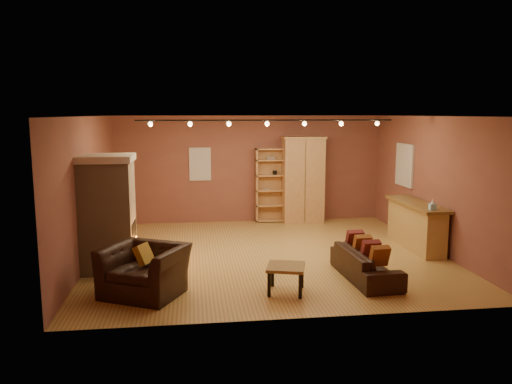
{
  "coord_description": "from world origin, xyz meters",
  "views": [
    {
      "loc": [
        -1.52,
        -9.77,
        2.85
      ],
      "look_at": [
        -0.22,
        0.2,
        1.27
      ],
      "focal_mm": 35.0,
      "sensor_mm": 36.0,
      "label": 1
    }
  ],
  "objects": [
    {
      "name": "armchair",
      "position": [
        -2.3,
        -2.0,
        0.53
      ],
      "size": [
        1.43,
        1.24,
        1.05
      ],
      "rotation": [
        0.0,
        0.0,
        -0.47
      ],
      "color": "black",
      "rests_on": "floor"
    },
    {
      "name": "right_wall",
      "position": [
        3.5,
        0.0,
        1.4
      ],
      "size": [
        0.02,
        6.5,
        2.8
      ],
      "primitive_type": "cube",
      "color": "brown",
      "rests_on": "floor"
    },
    {
      "name": "loveseat",
      "position": [
        1.45,
        -1.72,
        0.36
      ],
      "size": [
        0.6,
        1.79,
        0.75
      ],
      "rotation": [
        0.0,
        0.0,
        1.62
      ],
      "color": "black",
      "rests_on": "floor"
    },
    {
      "name": "coffee_table",
      "position": [
        -0.05,
        -2.2,
        0.38
      ],
      "size": [
        0.72,
        0.72,
        0.44
      ],
      "rotation": [
        0.0,
        0.0,
        -0.27
      ],
      "color": "olive",
      "rests_on": "floor"
    },
    {
      "name": "bookcase",
      "position": [
        0.54,
        3.15,
        0.99
      ],
      "size": [
        0.8,
        0.31,
        1.96
      ],
      "color": "tan",
      "rests_on": "floor"
    },
    {
      "name": "bar_counter",
      "position": [
        3.2,
        0.1,
        0.5
      ],
      "size": [
        0.56,
        2.06,
        0.99
      ],
      "color": "tan",
      "rests_on": "floor"
    },
    {
      "name": "back_window",
      "position": [
        -1.3,
        3.23,
        1.55
      ],
      "size": [
        0.56,
        0.04,
        0.86
      ],
      "primitive_type": "cube",
      "color": "silver",
      "rests_on": "back_wall"
    },
    {
      "name": "ceiling",
      "position": [
        0.0,
        0.0,
        2.8
      ],
      "size": [
        7.0,
        7.0,
        0.0
      ],
      "primitive_type": "plane",
      "rotation": [
        3.14,
        0.0,
        0.0
      ],
      "color": "brown",
      "rests_on": "back_wall"
    },
    {
      "name": "left_wall",
      "position": [
        -3.5,
        0.0,
        1.4
      ],
      "size": [
        0.02,
        6.5,
        2.8
      ],
      "primitive_type": "cube",
      "color": "brown",
      "rests_on": "floor"
    },
    {
      "name": "floor",
      "position": [
        0.0,
        0.0,
        0.0
      ],
      "size": [
        7.0,
        7.0,
        0.0
      ],
      "primitive_type": "plane",
      "color": "#A27A39",
      "rests_on": "ground"
    },
    {
      "name": "right_window",
      "position": [
        3.47,
        1.4,
        1.65
      ],
      "size": [
        0.05,
        0.9,
        1.0
      ],
      "primitive_type": "cube",
      "color": "silver",
      "rests_on": "right_wall"
    },
    {
      "name": "track_rail",
      "position": [
        0.0,
        0.2,
        2.68
      ],
      "size": [
        5.2,
        0.09,
        0.13
      ],
      "color": "black",
      "rests_on": "ceiling"
    },
    {
      "name": "armoire",
      "position": [
        1.38,
        2.96,
        1.14
      ],
      "size": [
        1.11,
        0.63,
        2.26
      ],
      "color": "tan",
      "rests_on": "floor"
    },
    {
      "name": "back_wall",
      "position": [
        0.0,
        3.25,
        1.4
      ],
      "size": [
        7.0,
        0.02,
        2.8
      ],
      "primitive_type": "cube",
      "color": "brown",
      "rests_on": "floor"
    },
    {
      "name": "fireplace",
      "position": [
        -3.04,
        -0.6,
        1.06
      ],
      "size": [
        1.01,
        0.98,
        2.12
      ],
      "color": "tan",
      "rests_on": "floor"
    },
    {
      "name": "tissue_box",
      "position": [
        3.15,
        -0.7,
        1.08
      ],
      "size": [
        0.12,
        0.12,
        0.22
      ],
      "rotation": [
        0.0,
        0.0,
        -0.08
      ],
      "color": "#90CEE7",
      "rests_on": "bar_counter"
    }
  ]
}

